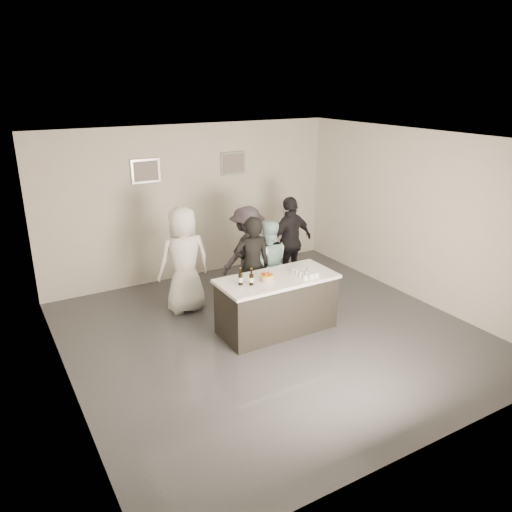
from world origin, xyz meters
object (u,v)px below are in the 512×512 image
object	(u,v)px
beer_bottle_a	(240,277)
person_guest_left	(184,260)
person_main_blue	(268,264)
person_guest_right	(290,242)
person_guest_back	(247,252)
beer_bottle_b	(251,277)
cake	(267,278)
person_main_black	(252,266)
bar_counter	(277,304)

from	to	relation	value
beer_bottle_a	person_guest_left	distance (m)	1.42
beer_bottle_a	person_guest_left	xyz separation A→B (m)	(-0.34, 1.38, -0.11)
person_main_blue	person_guest_right	distance (m)	1.07
person_guest_left	person_guest_back	distance (m)	1.24
beer_bottle_b	person_guest_left	distance (m)	1.55
person_main_blue	person_guest_right	world-z (taller)	person_guest_right
person_main_blue	cake	bearing A→B (deg)	77.02
beer_bottle_a	beer_bottle_b	bearing A→B (deg)	-33.35
person_main_black	person_main_blue	distance (m)	0.42
beer_bottle_a	person_main_blue	bearing A→B (deg)	40.30
person_guest_right	person_main_black	bearing A→B (deg)	21.49
person_guest_left	bar_counter	bearing A→B (deg)	127.13
person_main_black	person_main_blue	bearing A→B (deg)	-145.62
bar_counter	person_main_black	world-z (taller)	person_main_black
bar_counter	person_main_blue	distance (m)	0.98
person_guest_left	person_guest_right	distance (m)	2.20
beer_bottle_a	person_main_blue	world-z (taller)	person_main_blue
beer_bottle_b	person_guest_left	xyz separation A→B (m)	(-0.47, 1.47, -0.11)
person_main_blue	person_guest_left	size ratio (longest dim) A/B	0.85
person_guest_right	bar_counter	bearing A→B (deg)	40.88
bar_counter	beer_bottle_a	distance (m)	0.86
person_guest_right	person_guest_back	size ratio (longest dim) A/B	1.04
person_main_blue	person_guest_right	xyz separation A→B (m)	(0.88, 0.61, 0.09)
person_main_black	person_guest_right	world-z (taller)	person_guest_right
bar_counter	person_guest_left	distance (m)	1.76
beer_bottle_b	person_guest_back	world-z (taller)	person_guest_back
beer_bottle_b	bar_counter	bearing A→B (deg)	7.99
cake	beer_bottle_a	xyz separation A→B (m)	(-0.42, 0.05, 0.09)
person_main_black	person_guest_back	bearing A→B (deg)	-98.12
cake	beer_bottle_b	size ratio (longest dim) A/B	0.79
beer_bottle_a	person_guest_back	size ratio (longest dim) A/B	0.16
beer_bottle_b	person_guest_right	bearing A→B (deg)	41.71
beer_bottle_b	person_guest_back	xyz separation A→B (m)	(0.76, 1.50, -0.19)
cake	person_guest_back	bearing A→B (deg)	72.06
bar_counter	person_guest_back	xyz separation A→B (m)	(0.27, 1.43, 0.39)
person_guest_right	person_guest_back	distance (m)	0.96
beer_bottle_a	cake	bearing A→B (deg)	-6.59
beer_bottle_b	person_main_blue	distance (m)	1.28
beer_bottle_a	beer_bottle_b	distance (m)	0.16
beer_bottle_a	person_main_black	bearing A→B (deg)	49.71
person_main_black	person_main_blue	xyz separation A→B (m)	(0.39, 0.14, -0.08)
beer_bottle_a	beer_bottle_b	world-z (taller)	same
beer_bottle_a	person_guest_left	size ratio (longest dim) A/B	0.14
person_main_blue	person_guest_back	size ratio (longest dim) A/B	0.93
person_guest_back	beer_bottle_b	bearing A→B (deg)	47.89
bar_counter	person_guest_right	xyz separation A→B (m)	(1.23, 1.47, 0.42)
beer_bottle_a	person_main_black	size ratio (longest dim) A/B	0.15
person_guest_back	person_main_black	bearing A→B (deg)	51.58
beer_bottle_a	person_main_blue	size ratio (longest dim) A/B	0.17
cake	beer_bottle_a	size ratio (longest dim) A/B	0.79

